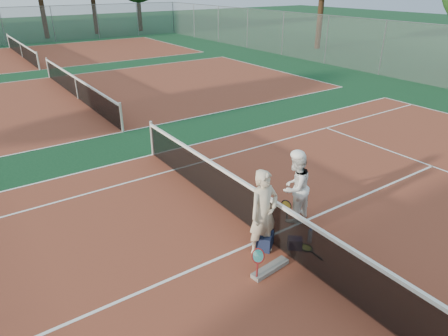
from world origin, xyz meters
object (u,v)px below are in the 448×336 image
object	(u,v)px
racket_black_held	(286,211)
sports_bag_navy	(265,241)
net_main	(267,218)
racket_red	(258,263)
racket_spare	(306,248)
water_bottle	(310,236)
sports_bag_purple	(295,243)
player_a	(263,213)
player_b	(295,187)

from	to	relation	value
racket_black_held	sports_bag_navy	xyz separation A→B (m)	(-0.97, -0.45, -0.13)
net_main	racket_red	size ratio (longest dim) A/B	19.21
racket_spare	water_bottle	size ratio (longest dim) A/B	2.00
net_main	water_bottle	world-z (taller)	net_main
racket_black_held	sports_bag_navy	bearing A→B (deg)	-0.16
racket_red	sports_bag_purple	bearing A→B (deg)	-34.99
racket_red	sports_bag_navy	world-z (taller)	racket_red
racket_red	water_bottle	world-z (taller)	racket_red
racket_spare	sports_bag_purple	bearing A→B (deg)	55.21
racket_red	racket_spare	bearing A→B (deg)	-42.62
player_a	player_b	size ratio (longest dim) A/B	1.09
player_b	racket_spare	xyz separation A→B (m)	(-0.55, -0.98, -0.81)
racket_spare	sports_bag_purple	size ratio (longest dim) A/B	2.04
water_bottle	racket_black_held	bearing A→B (deg)	83.83
racket_red	racket_black_held	size ratio (longest dim) A/B	0.97
player_a	sports_bag_purple	bearing A→B (deg)	-28.24
player_b	sports_bag_purple	distance (m)	1.32
racket_spare	sports_bag_navy	xyz separation A→B (m)	(-0.67, 0.52, 0.15)
player_a	sports_bag_navy	bearing A→B (deg)	22.79
player_b	water_bottle	world-z (taller)	player_b
player_a	water_bottle	distance (m)	1.31
player_b	sports_bag_purple	xyz separation A→B (m)	(-0.74, -0.84, -0.70)
racket_red	racket_black_held	bearing A→B (deg)	-13.48
racket_spare	sports_bag_purple	xyz separation A→B (m)	(-0.19, 0.15, 0.10)
player_a	sports_bag_purple	world-z (taller)	player_a
sports_bag_navy	racket_red	bearing A→B (deg)	-138.96
racket_spare	net_main	bearing A→B (deg)	33.52
net_main	sports_bag_purple	world-z (taller)	net_main
net_main	racket_spare	bearing A→B (deg)	-58.93
net_main	racket_red	distance (m)	1.23
racket_red	racket_spare	size ratio (longest dim) A/B	0.95
sports_bag_navy	water_bottle	bearing A→B (deg)	-24.41
net_main	racket_black_held	world-z (taller)	net_main
net_main	player_b	distance (m)	1.07
net_main	player_a	size ratio (longest dim) A/B	6.11
player_b	racket_black_held	distance (m)	0.58
water_bottle	sports_bag_navy	bearing A→B (deg)	155.59
player_a	racket_red	xyz separation A→B (m)	(-0.54, -0.53, -0.61)
racket_red	racket_spare	xyz separation A→B (m)	(1.35, 0.07, -0.27)
racket_red	sports_bag_navy	distance (m)	0.91
player_a	racket_red	world-z (taller)	player_a
player_b	racket_red	world-z (taller)	player_b
player_b	player_a	bearing A→B (deg)	8.23
sports_bag_purple	racket_black_held	bearing A→B (deg)	58.84
player_a	sports_bag_purple	size ratio (longest dim) A/B	6.11
racket_spare	water_bottle	distance (m)	0.28
racket_black_held	sports_bag_purple	world-z (taller)	racket_black_held
racket_black_held	racket_spare	world-z (taller)	racket_black_held
racket_black_held	water_bottle	size ratio (longest dim) A/B	1.96
racket_spare	water_bottle	xyz separation A→B (m)	(0.21, 0.12, 0.14)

